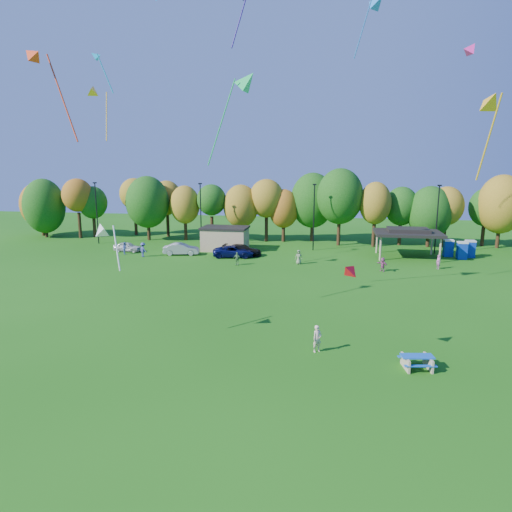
% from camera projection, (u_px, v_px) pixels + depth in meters
% --- Properties ---
extents(ground, '(160.00, 160.00, 0.00)m').
position_uv_depth(ground, '(239.00, 383.00, 24.82)').
color(ground, '#19600F').
rests_on(ground, ground).
extents(tree_line, '(93.57, 10.55, 11.15)m').
position_uv_depth(tree_line, '(295.00, 204.00, 67.77)').
color(tree_line, black).
rests_on(tree_line, ground).
extents(lamp_posts, '(64.50, 0.25, 9.09)m').
position_uv_depth(lamp_posts, '(314.00, 215.00, 62.14)').
color(lamp_posts, black).
rests_on(lamp_posts, ground).
extents(utility_building, '(6.30, 4.30, 3.25)m').
position_uv_depth(utility_building, '(225.00, 238.00, 62.86)').
color(utility_building, tan).
rests_on(utility_building, ground).
extents(pavilion, '(8.20, 6.20, 3.77)m').
position_uv_depth(pavilion, '(408.00, 232.00, 57.56)').
color(pavilion, tan).
rests_on(pavilion, ground).
extents(porta_potties, '(3.75, 2.60, 2.18)m').
position_uv_depth(porta_potties, '(460.00, 249.00, 57.98)').
color(porta_potties, '#0D31A9').
rests_on(porta_potties, ground).
extents(picnic_table, '(2.07, 1.81, 0.80)m').
position_uv_depth(picnic_table, '(417.00, 361.00, 26.51)').
color(picnic_table, tan).
rests_on(picnic_table, ground).
extents(kite_flyer, '(0.76, 0.73, 1.75)m').
position_uv_depth(kite_flyer, '(317.00, 339.00, 28.82)').
color(kite_flyer, beige).
rests_on(kite_flyer, ground).
extents(car_a, '(3.84, 1.67, 1.29)m').
position_uv_depth(car_a, '(128.00, 247.00, 62.01)').
color(car_a, silver).
rests_on(car_a, ground).
extents(car_b, '(4.88, 2.50, 1.53)m').
position_uv_depth(car_b, '(181.00, 249.00, 59.73)').
color(car_b, '#9C9CA2').
rests_on(car_b, ground).
extents(car_c, '(5.55, 3.10, 1.47)m').
position_uv_depth(car_c, '(234.00, 252.00, 58.22)').
color(car_c, '#0C114D').
rests_on(car_c, ground).
extents(car_d, '(5.04, 2.11, 1.46)m').
position_uv_depth(car_d, '(242.00, 250.00, 59.20)').
color(car_d, black).
rests_on(car_d, ground).
extents(far_person_0, '(0.84, 0.56, 1.71)m').
position_uv_depth(far_person_0, '(299.00, 257.00, 54.15)').
color(far_person_0, gray).
rests_on(far_person_0, ground).
extents(far_person_1, '(0.59, 0.70, 1.64)m').
position_uv_depth(far_person_1, '(438.00, 262.00, 51.65)').
color(far_person_1, '#CC60AF').
rests_on(far_person_1, ground).
extents(far_person_2, '(1.37, 1.19, 1.84)m').
position_uv_depth(far_person_2, '(143.00, 250.00, 58.45)').
color(far_person_2, '#424792').
rests_on(far_person_2, ground).
extents(far_person_3, '(1.30, 1.41, 1.57)m').
position_uv_depth(far_person_3, '(383.00, 264.00, 50.53)').
color(far_person_3, '#993F74').
rests_on(far_person_3, ground).
extents(far_person_4, '(0.97, 1.00, 1.63)m').
position_uv_depth(far_person_4, '(125.00, 248.00, 60.19)').
color(far_person_4, '#5269B4').
rests_on(far_person_4, ground).
extents(far_person_5, '(0.96, 0.53, 1.56)m').
position_uv_depth(far_person_5, '(237.00, 259.00, 53.62)').
color(far_person_5, '#588954').
rests_on(far_person_5, ground).
extents(kite_0, '(3.54, 3.19, 6.61)m').
position_uv_depth(kite_0, '(377.00, 2.00, 46.77)').
color(kite_0, blue).
extents(kite_1, '(3.61, 1.35, 6.25)m').
position_uv_depth(kite_1, '(32.00, 57.00, 29.53)').
color(kite_1, '#FF3E16').
extents(kite_3, '(2.58, 1.14, 4.30)m').
position_uv_depth(kite_3, '(95.00, 57.00, 45.92)').
color(kite_3, '#0EB0DA').
extents(kite_4, '(1.59, 3.22, 5.39)m').
position_uv_depth(kite_4, '(93.00, 91.00, 42.12)').
color(kite_4, yellow).
extents(kite_5, '(1.79, 1.95, 3.43)m').
position_uv_depth(kite_5, '(102.00, 229.00, 28.54)').
color(kite_5, silver).
extents(kite_7, '(4.53, 1.90, 7.56)m').
position_uv_depth(kite_7, '(247.00, 82.00, 35.39)').
color(kite_7, '#19BE53').
extents(kite_11, '(1.63, 3.30, 5.46)m').
position_uv_depth(kite_11, '(491.00, 101.00, 26.68)').
color(kite_11, '#F0A919').
extents(kite_12, '(1.45, 1.52, 1.24)m').
position_uv_depth(kite_12, '(348.00, 270.00, 26.40)').
color(kite_12, red).
extents(kite_14, '(1.54, 1.34, 1.26)m').
position_uv_depth(kite_14, '(471.00, 48.00, 33.60)').
color(kite_14, '#FF2A97').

